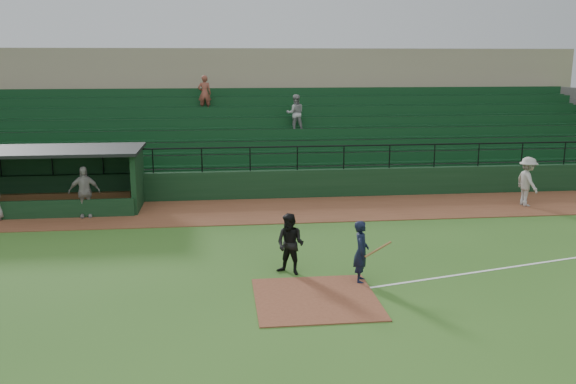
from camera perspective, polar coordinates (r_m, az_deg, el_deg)
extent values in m
plane|color=#305B1D|center=(16.07, 2.07, -8.71)|extent=(90.00, 90.00, 0.00)
cube|color=brown|center=(23.64, -0.84, -1.73)|extent=(40.00, 4.00, 0.03)
cube|color=brown|center=(15.14, 2.65, -10.01)|extent=(3.00, 3.00, 0.03)
cube|color=white|center=(19.89, 25.06, -5.70)|extent=(17.49, 4.44, 0.01)
cube|color=black|center=(25.65, -1.33, 0.73)|extent=(36.00, 0.35, 1.20)
cylinder|color=black|center=(25.37, -1.35, 4.27)|extent=(36.00, 0.06, 0.06)
cube|color=#61615D|center=(30.26, -2.20, 4.82)|extent=(36.00, 9.00, 3.60)
cube|color=#0F3A1A|center=(29.71, -2.14, 5.56)|extent=(34.56, 8.00, 4.05)
cube|color=gray|center=(36.58, -3.02, 8.33)|extent=(38.00, 3.00, 6.40)
cube|color=#61615D|center=(34.55, -2.82, 8.93)|extent=(36.00, 2.00, 0.20)
imported|color=#A2A2A2|center=(30.07, 0.70, 7.43)|extent=(0.90, 0.70, 1.86)
imported|color=brown|center=(31.77, -7.87, 9.20)|extent=(0.67, 0.44, 1.85)
cube|color=black|center=(26.70, -22.71, 1.43)|extent=(8.50, 0.20, 2.30)
cube|color=black|center=(24.57, -13.98, 1.15)|extent=(0.20, 2.60, 2.30)
cube|color=black|center=(25.28, -23.73, 3.56)|extent=(8.90, 3.20, 0.12)
cube|color=olive|center=(26.50, -22.78, -0.64)|extent=(7.65, 0.40, 0.50)
cube|color=black|center=(24.38, -24.23, -1.60)|extent=(8.50, 0.12, 0.70)
imported|color=black|center=(16.09, 6.91, -5.60)|extent=(0.53, 0.69, 1.67)
cylinder|color=olive|center=(15.97, 8.49, -5.37)|extent=(0.79, 0.34, 0.35)
imported|color=black|center=(16.56, 0.22, -4.95)|extent=(1.04, 0.99, 1.70)
imported|color=#A9A49E|center=(25.97, 21.64, 0.93)|extent=(0.80, 1.31, 1.97)
imported|color=#9B9691|center=(23.60, -18.66, 0.01)|extent=(1.18, 0.62, 1.91)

